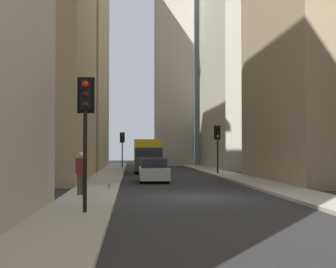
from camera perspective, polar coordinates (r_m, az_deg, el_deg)
name	(u,v)px	position (r m, az deg, el deg)	size (l,w,h in m)	color
ground_plane	(197,197)	(20.47, 3.48, -7.49)	(135.00, 135.00, 0.00)	#262628
sidewalk_right	(90,196)	(20.34, -9.28, -7.31)	(90.00, 2.20, 0.14)	#A8A399
sidewalk_left	(301,194)	(21.54, 15.52, -6.96)	(90.00, 2.20, 0.14)	#A8A399
building_left_far	(256,42)	(53.39, 10.42, 10.69)	(16.70, 10.50, 27.09)	#B7B2A5
building_right_midfar	(12,8)	(33.81, -18.12, 14.09)	(13.36, 10.50, 22.45)	#9E8966
building_right_far	(57,27)	(52.72, -13.08, 12.27)	(19.42, 10.50, 29.60)	#9E8966
church_spire	(174,24)	(61.63, 0.66, 12.96)	(5.07, 5.07, 34.05)	#A8A091
delivery_truck	(147,156)	(41.13, -2.46, -2.60)	(6.46, 2.25, 2.84)	yellow
sedan_silver	(154,171)	(29.82, -1.73, -4.43)	(4.30, 1.78, 1.42)	#B7BABF
traffic_light_foreground	(85,112)	(14.59, -9.82, 2.58)	(0.43, 0.52, 4.08)	black
traffic_light_midblock	(218,138)	(37.61, 5.94, -0.49)	(0.43, 0.52, 3.74)	black
traffic_light_far_junction	(122,141)	(51.00, -5.47, -0.89)	(0.43, 0.52, 3.67)	black
pedestrian	(81,171)	(20.14, -10.30, -4.39)	(0.26, 0.44, 1.78)	#473D33
discarded_bottle	(109,186)	(23.25, -7.03, -6.18)	(0.07, 0.07, 0.27)	brown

